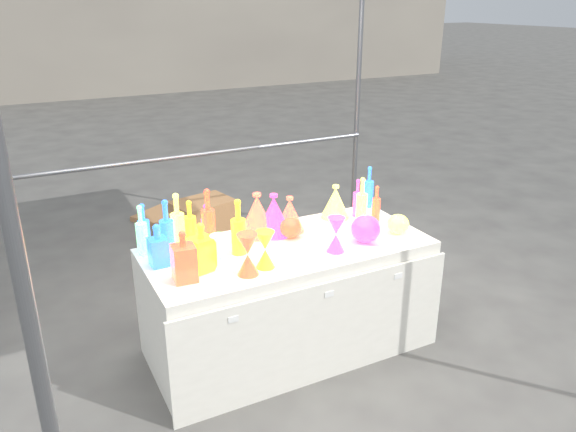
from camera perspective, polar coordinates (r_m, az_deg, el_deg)
name	(u,v)px	position (r m, az deg, el deg)	size (l,w,h in m)	color
ground	(288,346)	(3.92, 0.00, -13.06)	(80.00, 80.00, 0.00)	slate
display_table	(289,298)	(3.71, 0.07, -8.36)	(1.84, 0.83, 0.75)	white
cardboard_box_closed	(203,220)	(5.49, -8.58, -0.43)	(0.55, 0.40, 0.40)	#B27E50
cardboard_box_flat	(165,214)	(6.22, -12.40, 0.20)	(0.60, 0.43, 0.05)	#B27E50
bottle_0	(190,222)	(3.57, -9.92, -0.64)	(0.08, 0.08, 0.29)	red
bottle_1	(144,227)	(3.54, -14.44, -1.08)	(0.07, 0.07, 0.30)	#198B45
bottle_2	(208,218)	(3.50, -8.11, -0.20)	(0.08, 0.08, 0.38)	orange
bottle_3	(206,224)	(3.56, -8.28, -0.80)	(0.07, 0.07, 0.27)	#1C62A7
bottle_4	(177,221)	(3.50, -11.16, -0.53)	(0.09, 0.09, 0.36)	#157388
bottle_5	(141,230)	(3.47, -14.66, -1.40)	(0.07, 0.07, 0.32)	#DB2B9A
bottle_6	(238,227)	(3.39, -5.06, -1.09)	(0.09, 0.09, 0.35)	red
bottle_7	(167,228)	(3.42, -12.22, -1.22)	(0.09, 0.09, 0.36)	#198B45
decanter_0	(201,247)	(3.22, -8.78, -3.11)	(0.12, 0.12, 0.29)	red
decanter_1	(184,256)	(3.11, -10.55, -4.00)	(0.13, 0.13, 0.30)	orange
decanter_2	(158,245)	(3.32, -13.08, -2.88)	(0.10, 0.10, 0.26)	#198B45
hourglass_0	(248,254)	(3.14, -4.12, -3.91)	(0.12, 0.12, 0.25)	orange
hourglass_1	(336,235)	(3.44, 4.90, -1.89)	(0.11, 0.11, 0.22)	#1C62A7
hourglass_3	(219,252)	(3.25, -7.01, -3.61)	(0.10, 0.10, 0.20)	#DB2B9A
hourglass_4	(265,250)	(3.23, -2.33, -3.43)	(0.11, 0.11, 0.22)	red
globe_1	(398,225)	(3.77, 11.10, -0.93)	(0.15, 0.15, 0.12)	#157388
globe_2	(291,229)	(3.65, 0.27, -1.30)	(0.15, 0.15, 0.12)	orange
globe_3	(366,230)	(3.61, 7.89, -1.44)	(0.19, 0.19, 0.16)	#1C62A7
lampshade_0	(290,214)	(3.73, 0.17, 0.22)	(0.20, 0.20, 0.24)	yellow
lampshade_1	(257,214)	(3.66, -3.15, 0.20)	(0.25, 0.25, 0.29)	yellow
lampshade_2	(274,214)	(3.67, -1.45, 0.20)	(0.24, 0.24, 0.28)	#1C62A7
lampshade_3	(335,201)	(3.97, 4.83, 1.48)	(0.20, 0.20, 0.24)	#157388
bottle_8	(369,187)	(4.20, 8.22, 2.97)	(0.07, 0.07, 0.31)	#198B45
bottle_9	(376,203)	(3.94, 8.96, 1.28)	(0.06, 0.06, 0.26)	orange
bottle_10	(357,198)	(4.01, 7.05, 1.86)	(0.06, 0.06, 0.28)	#1C62A7
bottle_11	(362,200)	(3.88, 7.51, 1.59)	(0.07, 0.07, 0.33)	#157388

